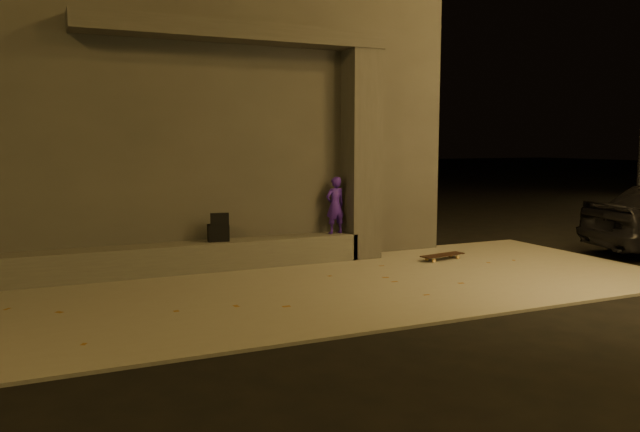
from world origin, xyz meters
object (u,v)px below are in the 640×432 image
column (361,155)px  skateboarder (335,205)px  backpack (218,231)px  skateboard (442,255)px

column → skateboarder: bearing=180.0°
backpack → skateboard: size_ratio=0.52×
column → skateboard: column is taller
backpack → skateboard: (3.74, -0.85, -0.53)m
skateboard → skateboarder: bearing=142.7°
column → backpack: column is taller
column → skateboarder: 0.99m
skateboarder → skateboard: skateboarder is taller
column → skateboard: (1.16, -0.85, -1.72)m
backpack → skateboarder: bearing=7.2°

